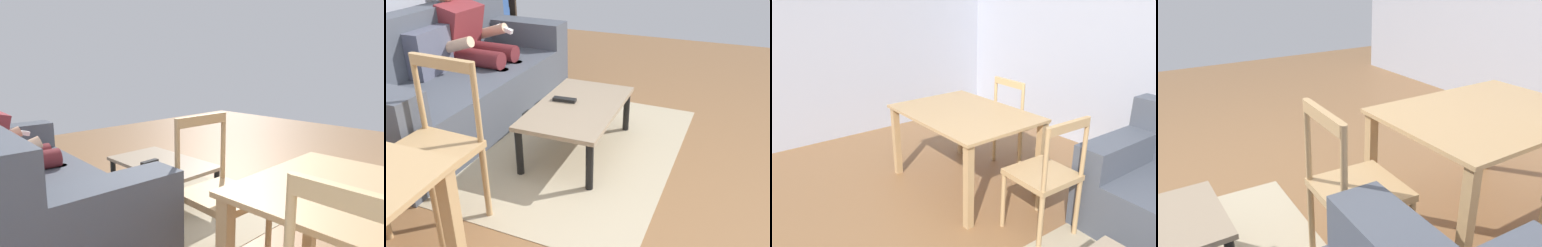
# 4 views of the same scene
# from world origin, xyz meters

# --- Properties ---
(ground_plane) EXTENTS (8.34, 8.34, 0.00)m
(ground_plane) POSITION_xyz_m (0.00, 0.00, 0.00)
(ground_plane) COLOR brown
(couch) EXTENTS (2.22, 1.00, 0.91)m
(couch) POSITION_xyz_m (0.85, 1.76, 0.33)
(couch) COLOR #474C56
(couch) RESTS_ON ground_plane
(person_lounging) EXTENTS (0.60, 0.90, 1.12)m
(person_lounging) POSITION_xyz_m (1.17, 1.77, 0.58)
(person_lounging) COLOR maroon
(person_lounging) RESTS_ON ground_plane
(coffee_table) EXTENTS (0.96, 0.57, 0.36)m
(coffee_table) POSITION_xyz_m (0.73, 0.62, 0.32)
(coffee_table) COLOR gray
(coffee_table) RESTS_ON ground_plane
(tv_remote) EXTENTS (0.06, 0.17, 0.02)m
(tv_remote) POSITION_xyz_m (0.76, 0.74, 0.37)
(tv_remote) COLOR black
(tv_remote) RESTS_ON coffee_table
(dining_chair_facing_couch) EXTENTS (0.44, 0.44, 0.93)m
(dining_chair_facing_couch) POSITION_xyz_m (-0.31, 1.03, 0.47)
(dining_chair_facing_couch) COLOR tan
(dining_chair_facing_couch) RESTS_ON ground_plane
(area_rug) EXTENTS (2.05, 1.47, 0.01)m
(area_rug) POSITION_xyz_m (0.73, 0.62, 0.00)
(area_rug) COLOR tan
(area_rug) RESTS_ON ground_plane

